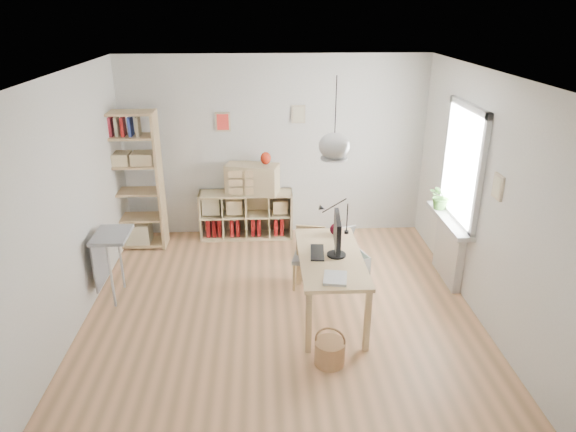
{
  "coord_description": "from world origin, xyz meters",
  "views": [
    {
      "loc": [
        -0.18,
        -5.21,
        3.34
      ],
      "look_at": [
        0.1,
        0.3,
        1.05
      ],
      "focal_mm": 32.0,
      "sensor_mm": 36.0,
      "label": 1
    }
  ],
  "objects_px": {
    "monitor": "(337,234)",
    "drawer_chest": "(252,179)",
    "cube_shelf": "(245,217)",
    "chair": "(309,253)",
    "desk": "(330,263)",
    "tall_bookshelf": "(132,176)",
    "storage_chest": "(345,260)"
  },
  "relations": [
    {
      "from": "tall_bookshelf",
      "to": "desk",
      "type": "bearing_deg",
      "value": -37.01
    },
    {
      "from": "cube_shelf",
      "to": "monitor",
      "type": "height_order",
      "value": "monitor"
    },
    {
      "from": "chair",
      "to": "storage_chest",
      "type": "relative_size",
      "value": 1.01
    },
    {
      "from": "cube_shelf",
      "to": "tall_bookshelf",
      "type": "bearing_deg",
      "value": -169.81
    },
    {
      "from": "tall_bookshelf",
      "to": "monitor",
      "type": "xyz_separation_m",
      "value": [
        2.65,
        -1.95,
        -0.08
      ]
    },
    {
      "from": "storage_chest",
      "to": "drawer_chest",
      "type": "height_order",
      "value": "drawer_chest"
    },
    {
      "from": "chair",
      "to": "drawer_chest",
      "type": "distance_m",
      "value": 1.74
    },
    {
      "from": "desk",
      "to": "drawer_chest",
      "type": "height_order",
      "value": "drawer_chest"
    },
    {
      "from": "monitor",
      "to": "tall_bookshelf",
      "type": "bearing_deg",
      "value": 148.37
    },
    {
      "from": "drawer_chest",
      "to": "chair",
      "type": "bearing_deg",
      "value": -49.24
    },
    {
      "from": "cube_shelf",
      "to": "drawer_chest",
      "type": "xyz_separation_m",
      "value": [
        0.13,
        -0.04,
        0.64
      ]
    },
    {
      "from": "desk",
      "to": "tall_bookshelf",
      "type": "xyz_separation_m",
      "value": [
        -2.59,
        1.95,
        0.43
      ]
    },
    {
      "from": "chair",
      "to": "drawer_chest",
      "type": "height_order",
      "value": "drawer_chest"
    },
    {
      "from": "storage_chest",
      "to": "drawer_chest",
      "type": "relative_size",
      "value": 0.98
    },
    {
      "from": "cube_shelf",
      "to": "tall_bookshelf",
      "type": "xyz_separation_m",
      "value": [
        -1.56,
        -0.28,
        0.79
      ]
    },
    {
      "from": "cube_shelf",
      "to": "drawer_chest",
      "type": "distance_m",
      "value": 0.65
    },
    {
      "from": "monitor",
      "to": "drawer_chest",
      "type": "bearing_deg",
      "value": 118.3
    },
    {
      "from": "chair",
      "to": "storage_chest",
      "type": "distance_m",
      "value": 0.62
    },
    {
      "from": "monitor",
      "to": "cube_shelf",
      "type": "bearing_deg",
      "value": 120.69
    },
    {
      "from": "tall_bookshelf",
      "to": "drawer_chest",
      "type": "bearing_deg",
      "value": 8.06
    },
    {
      "from": "cube_shelf",
      "to": "chair",
      "type": "distance_m",
      "value": 1.76
    },
    {
      "from": "chair",
      "to": "desk",
      "type": "bearing_deg",
      "value": -63.5
    },
    {
      "from": "storage_chest",
      "to": "monitor",
      "type": "relative_size",
      "value": 1.4
    },
    {
      "from": "tall_bookshelf",
      "to": "storage_chest",
      "type": "relative_size",
      "value": 2.66
    },
    {
      "from": "desk",
      "to": "cube_shelf",
      "type": "height_order",
      "value": "desk"
    },
    {
      "from": "cube_shelf",
      "to": "drawer_chest",
      "type": "bearing_deg",
      "value": -17.46
    },
    {
      "from": "desk",
      "to": "chair",
      "type": "bearing_deg",
      "value": 103.71
    },
    {
      "from": "desk",
      "to": "tall_bookshelf",
      "type": "height_order",
      "value": "tall_bookshelf"
    },
    {
      "from": "chair",
      "to": "drawer_chest",
      "type": "relative_size",
      "value": 1.0
    },
    {
      "from": "monitor",
      "to": "drawer_chest",
      "type": "xyz_separation_m",
      "value": [
        -0.96,
        2.19,
        -0.07
      ]
    },
    {
      "from": "tall_bookshelf",
      "to": "monitor",
      "type": "relative_size",
      "value": 3.73
    },
    {
      "from": "chair",
      "to": "monitor",
      "type": "xyz_separation_m",
      "value": [
        0.24,
        -0.69,
        0.58
      ]
    }
  ]
}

